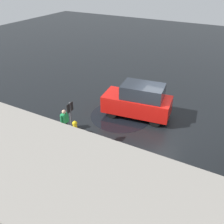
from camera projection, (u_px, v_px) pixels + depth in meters
ground_plane at (157, 124)px, 14.24m from camera, size 60.00×60.00×0.00m
kerb_strip at (125, 169)px, 11.06m from camera, size 24.00×3.20×0.04m
moving_hatchback at (138, 101)px, 14.44m from camera, size 4.10×2.22×2.06m
fire_hydrant at (75, 128)px, 13.17m from camera, size 0.42×0.31×0.80m
pedestrian at (65, 119)px, 13.42m from camera, size 0.29×0.57×1.22m
metal_railing at (125, 195)px, 8.90m from camera, size 6.76×0.04×1.05m
sign_post at (71, 118)px, 11.78m from camera, size 0.07×0.44×2.40m
puddle_patch at (121, 116)px, 14.98m from camera, size 3.65×3.65×0.01m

